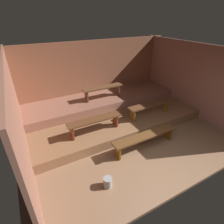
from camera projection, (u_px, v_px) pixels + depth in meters
ground at (123, 130)px, 6.21m from camera, size 6.74×5.49×0.08m
wall_back at (94, 74)px, 7.38m from camera, size 6.74×0.06×2.63m
wall_left at (18, 118)px, 4.31m from camera, size 0.06×5.49×2.63m
wall_right at (191, 79)px, 6.80m from camera, size 0.06×5.49×2.63m
platform_lower at (111, 115)px, 6.75m from camera, size 5.94×3.04×0.31m
platform_middle at (103, 100)px, 7.19m from camera, size 5.94×1.53×0.31m
bench_floor_center at (145, 137)px, 5.19m from camera, size 2.06×0.33×0.45m
bench_lower_left at (95, 121)px, 5.38m from camera, size 1.67×0.33×0.45m
bench_lower_right at (150, 106)px, 6.26m from camera, size 1.67×0.33×0.45m
bench_middle_center at (103, 89)px, 6.85m from camera, size 1.58×0.33×0.45m
pail_floor at (108, 182)px, 4.11m from camera, size 0.21×0.21×0.25m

